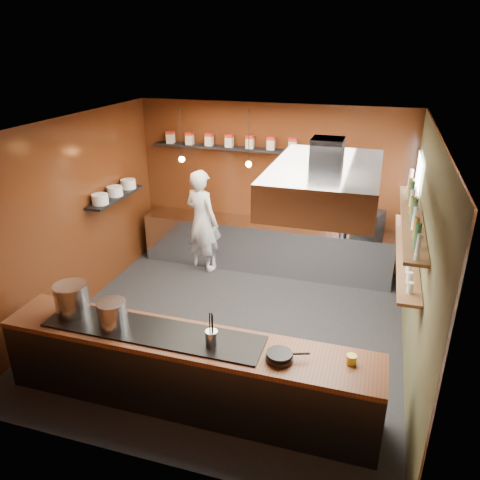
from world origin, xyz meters
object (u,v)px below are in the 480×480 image
at_px(extractor_hood, 325,182).
at_px(chef, 202,221).
at_px(stockpot_large, 72,299).
at_px(stockpot_small, 112,314).
at_px(espresso_machine, 368,224).

relative_size(extractor_hood, chef, 1.05).
bearing_deg(stockpot_large, chef, 84.15).
xyz_separation_m(stockpot_small, espresso_machine, (2.67, 3.74, 0.03)).
relative_size(espresso_machine, chef, 0.24).
distance_m(extractor_hood, stockpot_small, 2.87).
bearing_deg(extractor_hood, stockpot_large, -157.59).
bearing_deg(espresso_machine, stockpot_small, -107.71).
bearing_deg(stockpot_small, extractor_hood, 29.90).
height_order(espresso_machine, chef, chef).
relative_size(stockpot_large, espresso_machine, 0.89).
bearing_deg(stockpot_small, chef, 94.26).
bearing_deg(stockpot_large, stockpot_small, -9.64).
relative_size(extractor_hood, espresso_machine, 4.47).
bearing_deg(stockpot_small, espresso_machine, 54.50).
distance_m(stockpot_large, chef, 3.40).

